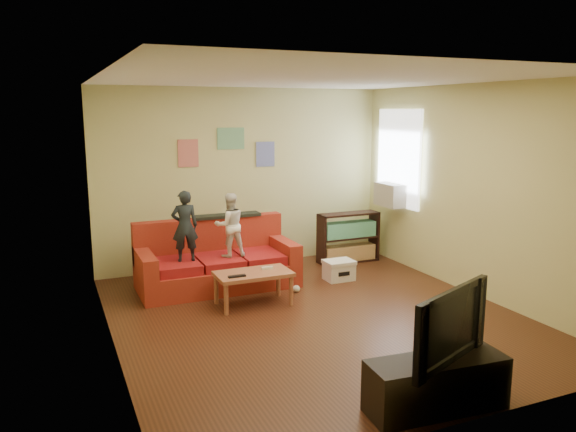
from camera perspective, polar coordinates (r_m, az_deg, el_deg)
name	(u,v)px	position (r m, az deg, el deg)	size (l,w,h in m)	color
room_shell	(316,202)	(6.30, 2.89, 1.45)	(4.52, 5.02, 2.72)	#492414
sofa	(216,264)	(7.71, -7.30, -4.82)	(2.10, 0.97, 0.92)	#A02B1C
child_a	(185,226)	(7.30, -10.44, -1.01)	(0.34, 0.22, 0.92)	black
child_b	(230,225)	(7.46, -5.95, -0.91)	(0.41, 0.32, 0.85)	white
coffee_table	(253,277)	(6.92, -3.54, -6.18)	(0.92, 0.51, 0.42)	#A25D3F
remote	(237,276)	(6.71, -5.21, -6.10)	(0.21, 0.05, 0.02)	black
game_controller	(267,268)	(7.01, -2.14, -5.30)	(0.15, 0.04, 0.03)	silver
bookshelf	(348,240)	(8.90, 6.13, -2.44)	(0.98, 0.29, 0.78)	black
window	(399,158)	(8.81, 11.18, 5.78)	(0.04, 1.08, 1.48)	white
ac_unit	(391,195)	(8.80, 10.41, 2.14)	(0.28, 0.55, 0.35)	#B7B2A3
artwork_left	(188,153)	(8.31, -10.11, 6.30)	(0.30, 0.01, 0.40)	#D87266
artwork_center	(231,138)	(8.47, -5.84, 7.84)	(0.42, 0.01, 0.32)	#72B27F
artwork_right	(265,154)	(8.67, -2.32, 6.30)	(0.30, 0.01, 0.38)	#727FCC
file_box	(339,270)	(7.98, 5.19, -5.49)	(0.41, 0.31, 0.28)	white
tv_stand	(436,384)	(4.81, 14.84, -16.20)	(1.14, 0.38, 0.43)	black
television	(440,323)	(4.60, 15.14, -10.46)	(1.04, 0.14, 0.60)	black
tissue	(297,289)	(7.45, 0.87, -7.40)	(0.10, 0.10, 0.10)	beige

